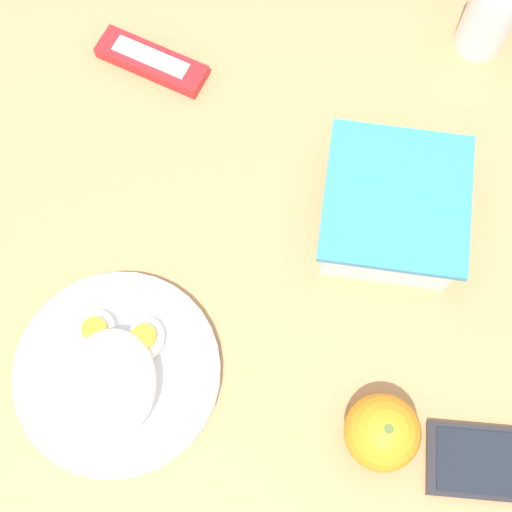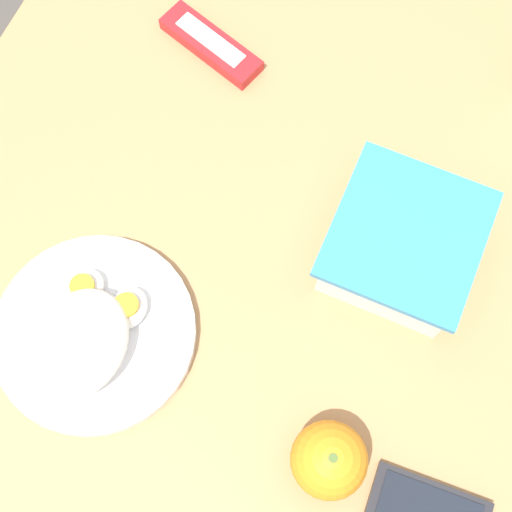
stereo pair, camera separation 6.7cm
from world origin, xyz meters
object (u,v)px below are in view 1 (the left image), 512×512
object	(u,v)px
orange_fruit	(382,432)
cell_phone	(485,462)
drinking_glass	(490,17)
food_container	(391,211)
candy_bar	(152,61)
rice_plate	(114,375)

from	to	relation	value
orange_fruit	cell_phone	size ratio (longest dim) A/B	0.63
cell_phone	drinking_glass	bearing A→B (deg)	-176.84
orange_fruit	drinking_glass	distance (m)	0.52
orange_fruit	food_container	bearing A→B (deg)	-177.76
orange_fruit	cell_phone	world-z (taller)	orange_fruit
food_container	cell_phone	world-z (taller)	food_container
drinking_glass	candy_bar	bearing A→B (deg)	-77.01
food_container	drinking_glass	xyz separation A→B (m)	(-0.27, 0.10, 0.02)
candy_bar	drinking_glass	size ratio (longest dim) A/B	1.46
rice_plate	candy_bar	xyz separation A→B (m)	(-0.40, -0.04, -0.01)
orange_fruit	rice_plate	bearing A→B (deg)	-94.11
orange_fruit	drinking_glass	bearing A→B (deg)	170.44
candy_bar	rice_plate	bearing A→B (deg)	5.30
candy_bar	cell_phone	distance (m)	0.62
food_container	candy_bar	world-z (taller)	food_container
rice_plate	cell_phone	xyz separation A→B (m)	(0.03, 0.40, -0.02)
cell_phone	orange_fruit	bearing A→B (deg)	-95.84
cell_phone	drinking_glass	world-z (taller)	drinking_glass
rice_plate	candy_bar	distance (m)	0.40
candy_bar	drinking_glass	xyz separation A→B (m)	(-0.10, 0.41, 0.04)
orange_fruit	candy_bar	distance (m)	0.53
food_container	orange_fruit	size ratio (longest dim) A/B	2.11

